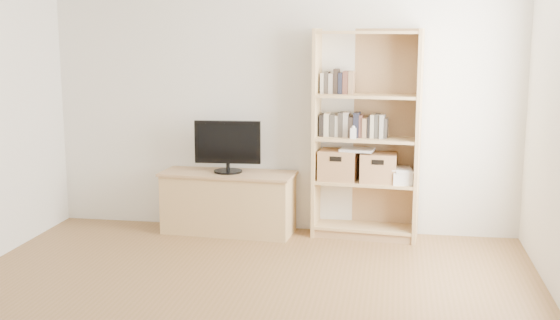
% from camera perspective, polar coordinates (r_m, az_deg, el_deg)
% --- Properties ---
extents(back_wall, '(4.50, 0.02, 2.60)m').
position_cam_1_polar(back_wall, '(6.73, 0.17, 5.19)').
color(back_wall, white).
rests_on(back_wall, floor).
extents(tv_stand, '(1.26, 0.54, 0.56)m').
position_cam_1_polar(tv_stand, '(6.77, -4.21, -3.55)').
color(tv_stand, tan).
rests_on(tv_stand, floor).
extents(bookshelf, '(1.00, 0.43, 1.94)m').
position_cam_1_polar(bookshelf, '(6.51, 7.05, 2.01)').
color(bookshelf, tan).
rests_on(bookshelf, floor).
extents(television, '(0.63, 0.09, 0.49)m').
position_cam_1_polar(television, '(6.66, -4.27, 1.09)').
color(television, black).
rests_on(television, tv_stand).
extents(books_row_mid, '(0.83, 0.22, 0.22)m').
position_cam_1_polar(books_row_mid, '(6.52, 7.09, 2.80)').
color(books_row_mid, black).
rests_on(books_row_mid, bookshelf).
extents(books_row_upper, '(0.36, 0.17, 0.18)m').
position_cam_1_polar(books_row_upper, '(6.51, 5.27, 6.20)').
color(books_row_upper, black).
rests_on(books_row_upper, bookshelf).
extents(baby_monitor, '(0.05, 0.04, 0.10)m').
position_cam_1_polar(baby_monitor, '(6.42, 5.97, 2.16)').
color(baby_monitor, white).
rests_on(baby_monitor, bookshelf).
extents(basket_left, '(0.37, 0.31, 0.28)m').
position_cam_1_polar(basket_left, '(6.59, 4.76, -0.40)').
color(basket_left, '#A67D4B').
rests_on(basket_left, bookshelf).
extents(basket_right, '(0.34, 0.28, 0.27)m').
position_cam_1_polar(basket_right, '(6.54, 8.01, -0.61)').
color(basket_right, '#A67D4B').
rests_on(basket_right, bookshelf).
extents(laptop, '(0.33, 0.25, 0.02)m').
position_cam_1_polar(laptop, '(6.53, 6.29, 0.83)').
color(laptop, silver).
rests_on(laptop, basket_left).
extents(magazine_stack, '(0.20, 0.27, 0.12)m').
position_cam_1_polar(magazine_stack, '(6.54, 9.87, -1.35)').
color(magazine_stack, silver).
rests_on(magazine_stack, bookshelf).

